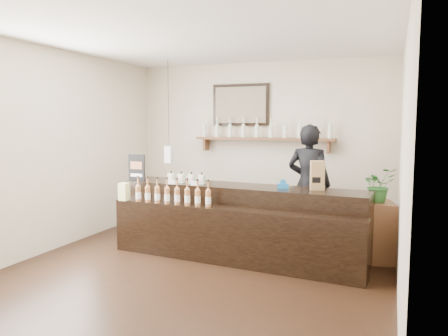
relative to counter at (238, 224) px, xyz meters
name	(u,v)px	position (x,y,z in m)	size (l,w,h in m)	color
ground	(202,267)	(-0.27, -0.58, -0.44)	(5.00, 5.00, 0.00)	black
room_shell	(201,129)	(-0.27, -0.58, 1.26)	(5.00, 5.00, 5.00)	beige
back_wall_decor	(249,123)	(-0.43, 1.80, 1.32)	(2.66, 0.96, 1.69)	brown
counter	(238,224)	(0.00, 0.00, 0.00)	(3.39, 1.15, 1.09)	black
promo_sign	(137,168)	(-1.57, 0.04, 0.69)	(0.27, 0.03, 0.38)	black
paper_bag	(317,175)	(1.01, 0.12, 0.68)	(0.20, 0.17, 0.36)	#9D7A4C
tape_dispenser	(283,185)	(0.59, 0.07, 0.54)	(0.15, 0.09, 0.12)	blue
side_cabinet	(377,231)	(1.73, 0.49, -0.06)	(0.49, 0.60, 0.76)	brown
potted_plant	(379,185)	(1.73, 0.49, 0.54)	(0.40, 0.35, 0.44)	#275D25
shopkeeper	(309,177)	(0.75, 0.97, 0.55)	(0.72, 0.48, 1.98)	black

